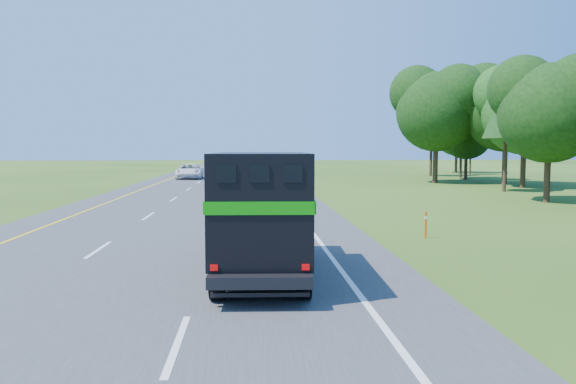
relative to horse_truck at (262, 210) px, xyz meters
name	(u,v)px	position (x,y,z in m)	size (l,w,h in m)	color
road	(219,181)	(-3.38, 42.85, -1.71)	(15.00, 260.00, 0.04)	#38383A
lane_markings	(219,180)	(-3.38, 42.85, -1.69)	(11.15, 260.00, 0.01)	yellow
horse_truck	(262,210)	(0.00, 0.00, 0.00)	(2.50, 7.23, 3.16)	black
white_suv	(190,171)	(-6.74, 46.40, -0.88)	(2.69, 5.84, 1.62)	white
far_car	(217,160)	(-7.45, 110.54, -0.98)	(1.67, 4.16, 1.42)	silver
delineator	(426,224)	(6.17, 5.73, -1.21)	(0.08, 0.04, 0.98)	#EE500C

